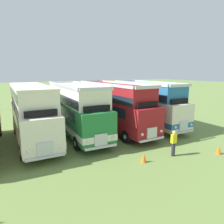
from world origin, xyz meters
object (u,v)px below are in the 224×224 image
bus_third_in_row (76,108)px  bus_fourth_in_row (114,105)px  cone_near_end (144,158)px  bus_second_in_row (32,111)px  marshal_person (174,143)px  cone_far_end (219,150)px  bus_fifth_in_row (147,103)px

bus_third_in_row → bus_fourth_in_row: 3.70m
cone_near_end → bus_fourth_in_row: bearing=74.6°
bus_second_in_row → marshal_person: 10.88m
cone_far_end → marshal_person: 3.26m
bus_third_in_row → cone_near_end: bearing=-78.1°
bus_second_in_row → bus_fifth_in_row: size_ratio=1.03×
bus_third_in_row → bus_fourth_in_row: size_ratio=0.99×
bus_fifth_in_row → marshal_person: bearing=-115.3°
cone_far_end → marshal_person: (-2.95, 1.26, 0.58)m
bus_fourth_in_row → marshal_person: (0.27, -7.58, -1.47)m
bus_fourth_in_row → bus_fifth_in_row: bearing=-5.3°
marshal_person → bus_fifth_in_row: bearing=64.7°
bus_fourth_in_row → cone_far_end: (3.21, -8.85, -2.06)m
bus_third_in_row → bus_fifth_in_row: (7.38, -0.65, -0.01)m
bus_second_in_row → cone_far_end: bearing=-39.9°
cone_near_end → cone_far_end: cone_far_end is taller
bus_second_in_row → cone_far_end: (10.59, -8.85, -2.16)m
bus_fifth_in_row → marshal_person: (-3.43, -7.24, -1.47)m
bus_third_in_row → cone_far_end: bearing=-53.0°
bus_second_in_row → marshal_person: bearing=-44.8°
cone_near_end → cone_far_end: size_ratio=0.98×
bus_second_in_row → cone_far_end: size_ratio=16.67×
cone_near_end → bus_fifth_in_row: bearing=51.0°
bus_fourth_in_row → cone_near_end: bus_fourth_in_row is taller
bus_third_in_row → bus_fifth_in_row: same height
cone_far_end → bus_fifth_in_row: bearing=86.7°
bus_fourth_in_row → cone_near_end: 8.00m
bus_fifth_in_row → cone_far_end: size_ratio=16.14×
bus_fifth_in_row → bus_second_in_row: bearing=178.2°
bus_second_in_row → bus_fourth_in_row: (7.38, 0.00, -0.11)m
bus_third_in_row → cone_far_end: 11.64m
marshal_person → bus_fourth_in_row: bearing=92.0°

